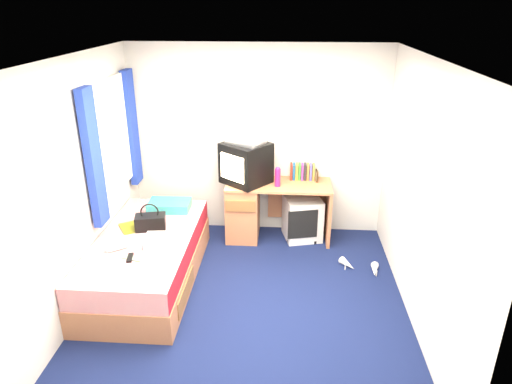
# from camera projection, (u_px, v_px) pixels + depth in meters

# --- Properties ---
(ground) EXTENTS (3.40, 3.40, 0.00)m
(ground) POSITION_uv_depth(u_px,v_px,m) (246.00, 303.00, 4.64)
(ground) COLOR #0C1438
(ground) RESTS_ON ground
(room_shell) EXTENTS (3.40, 3.40, 3.40)m
(room_shell) POSITION_uv_depth(u_px,v_px,m) (245.00, 168.00, 4.08)
(room_shell) COLOR white
(room_shell) RESTS_ON ground
(bed) EXTENTS (1.01, 2.00, 0.54)m
(bed) POSITION_uv_depth(u_px,v_px,m) (147.00, 259.00, 4.91)
(bed) COLOR #BD774E
(bed) RESTS_ON ground
(pillow) EXTENTS (0.49, 0.32, 0.11)m
(pillow) POSITION_uv_depth(u_px,v_px,m) (169.00, 206.00, 5.41)
(pillow) COLOR #1A5BAC
(pillow) RESTS_ON bed
(desk) EXTENTS (1.30, 0.55, 0.75)m
(desk) POSITION_uv_depth(u_px,v_px,m) (257.00, 208.00, 5.80)
(desk) COLOR #BD774E
(desk) RESTS_ON ground
(storage_cube) EXTENTS (0.53, 0.53, 0.55)m
(storage_cube) POSITION_uv_depth(u_px,v_px,m) (302.00, 218.00, 5.83)
(storage_cube) COLOR silver
(storage_cube) RESTS_ON ground
(crt_tv) EXTENTS (0.69, 0.68, 0.50)m
(crt_tv) POSITION_uv_depth(u_px,v_px,m) (246.00, 163.00, 5.58)
(crt_tv) COLOR black
(crt_tv) RESTS_ON desk
(vcr) EXTENTS (0.51, 0.47, 0.08)m
(vcr) POSITION_uv_depth(u_px,v_px,m) (246.00, 140.00, 5.47)
(vcr) COLOR silver
(vcr) RESTS_ON crt_tv
(book_row) EXTENTS (0.31, 0.13, 0.20)m
(book_row) POSITION_uv_depth(u_px,v_px,m) (302.00, 172.00, 5.75)
(book_row) COLOR maroon
(book_row) RESTS_ON desk
(picture_frame) EXTENTS (0.03, 0.12, 0.14)m
(picture_frame) POSITION_uv_depth(u_px,v_px,m) (317.00, 176.00, 5.69)
(picture_frame) COLOR #312110
(picture_frame) RESTS_ON desk
(pink_water_bottle) EXTENTS (0.09, 0.09, 0.22)m
(pink_water_bottle) POSITION_uv_depth(u_px,v_px,m) (278.00, 178.00, 5.52)
(pink_water_bottle) COLOR #CC1C61
(pink_water_bottle) RESTS_ON desk
(aerosol_can) EXTENTS (0.06, 0.06, 0.19)m
(aerosol_can) POSITION_uv_depth(u_px,v_px,m) (269.00, 174.00, 5.67)
(aerosol_can) COLOR silver
(aerosol_can) RESTS_ON desk
(handbag) EXTENTS (0.35, 0.24, 0.30)m
(handbag) POSITION_uv_depth(u_px,v_px,m) (150.00, 222.00, 4.94)
(handbag) COLOR black
(handbag) RESTS_ON bed
(towel) EXTENTS (0.32, 0.27, 0.10)m
(towel) POSITION_uv_depth(u_px,v_px,m) (160.00, 241.00, 4.62)
(towel) COLOR silver
(towel) RESTS_ON bed
(magazine) EXTENTS (0.33, 0.35, 0.01)m
(magazine) POSITION_uv_depth(u_px,v_px,m) (131.00, 227.00, 4.99)
(magazine) COLOR yellow
(magazine) RESTS_ON bed
(water_bottle) EXTENTS (0.20, 0.18, 0.07)m
(water_bottle) POSITION_uv_depth(u_px,v_px,m) (117.00, 247.00, 4.54)
(water_bottle) COLOR white
(water_bottle) RESTS_ON bed
(colour_swatch_fan) EXTENTS (0.23, 0.12, 0.01)m
(colour_swatch_fan) POSITION_uv_depth(u_px,v_px,m) (133.00, 258.00, 4.39)
(colour_swatch_fan) COLOR gold
(colour_swatch_fan) RESTS_ON bed
(remote_control) EXTENTS (0.08, 0.17, 0.02)m
(remote_control) POSITION_uv_depth(u_px,v_px,m) (130.00, 258.00, 4.39)
(remote_control) COLOR black
(remote_control) RESTS_ON bed
(window_assembly) EXTENTS (0.11, 1.42, 1.40)m
(window_assembly) POSITION_uv_depth(u_px,v_px,m) (113.00, 140.00, 5.02)
(window_assembly) COLOR silver
(window_assembly) RESTS_ON room_shell
(white_heels) EXTENTS (0.45, 0.33, 0.09)m
(white_heels) POSITION_uv_depth(u_px,v_px,m) (361.00, 267.00, 5.18)
(white_heels) COLOR white
(white_heels) RESTS_ON ground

